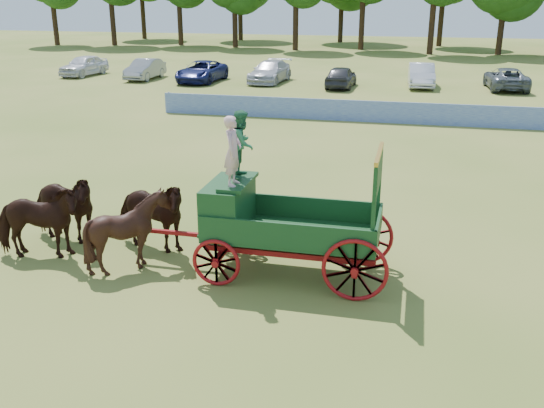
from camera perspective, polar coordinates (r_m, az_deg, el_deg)
The scene contains 8 objects.
ground at distance 13.50m, azimuth 16.35°, elevation -8.41°, with size 160.00×160.00×0.00m, color olive.
horse_lead_left at distance 15.45m, azimuth -21.25°, elevation -1.63°, with size 1.00×2.19×1.85m, color black.
horse_lead_right at distance 16.30m, azimuth -19.12°, elevation -0.29°, with size 1.00×2.19×1.85m, color black.
horse_wheel_left at distance 14.26m, azimuth -13.24°, elevation -2.50°, with size 1.50×1.68×1.86m, color black.
horse_wheel_right at distance 15.18m, azimuth -11.42°, elevation -1.01°, with size 1.00×2.19×1.85m, color black.
farm_dray at distance 13.52m, azimuth -1.02°, elevation -0.10°, with size 6.00×2.00×3.66m.
sponsor_banner at distance 30.51m, azimuth 13.34°, elevation 8.30°, with size 26.00×0.08×1.05m, color #1E39A5.
parked_cars at distance 42.99m, azimuth 3.80°, elevation 12.14°, with size 37.59×6.62×1.55m.
Camera 1 is at (-1.00, -12.00, 6.11)m, focal length 40.00 mm.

